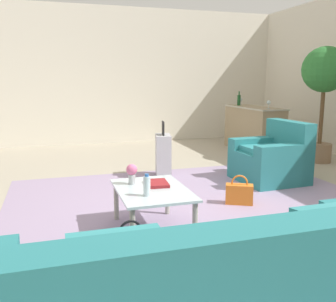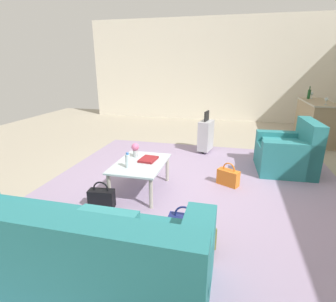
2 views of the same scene
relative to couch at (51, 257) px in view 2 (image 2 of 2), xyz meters
The scene contains 18 objects.
ground_plane 2.29m from the couch, 164.69° to the left, with size 12.00×12.00×0.00m, color #A89E89.
wall_left 7.38m from the couch, behind, with size 0.12×8.00×3.10m, color silver.
area_rug 1.81m from the couch, 153.32° to the left, with size 5.20×4.40×0.01m, color #9984A3.
couch is the anchor object (origin of this frame).
armchair 3.84m from the couch, 143.77° to the left, with size 0.94×0.91×0.87m.
coffee_table 1.80m from the couch, behind, with size 0.94×0.66×0.43m.
water_bottle 1.61m from the couch, behind, with size 0.06×0.06×0.20m.
coffee_table_book 1.93m from the couch, behind, with size 0.28×0.21×0.03m, color maroon.
flower_vase 2.03m from the couch, behind, with size 0.11×0.11×0.21m.
bar_console 6.19m from the couch, 148.84° to the left, with size 1.62×0.59×0.92m.
wine_glass_leftmost 6.69m from the couch, 151.51° to the left, with size 0.08×0.08×0.15m.
wine_glass_left_of_centre 5.76m from the couch, 146.13° to the left, with size 0.08×0.08×0.15m.
wine_bottle_green 6.58m from the couch, 151.81° to the left, with size 0.07×0.07×0.30m.
suitcase_silver 3.88m from the couch, 168.09° to the left, with size 0.44×0.30×0.85m.
handbag_navy 1.28m from the couch, 135.83° to the left, with size 0.14×0.32×0.36m.
handbag_black 1.28m from the couch, 169.54° to the right, with size 0.17×0.33×0.36m.
handbag_olive 1.41m from the couch, 128.53° to the left, with size 0.35×0.28×0.36m.
handbag_orange 2.64m from the couch, 150.34° to the left, with size 0.27×0.35×0.36m.
Camera 2 is at (3.60, 0.68, 1.73)m, focal length 28.00 mm.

